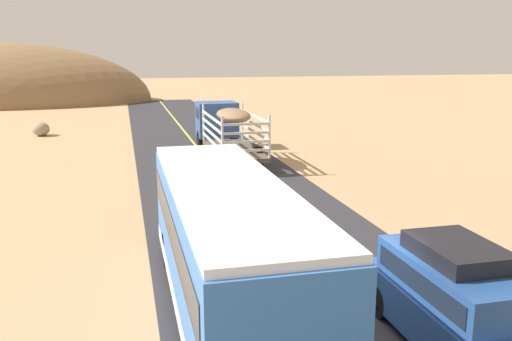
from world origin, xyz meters
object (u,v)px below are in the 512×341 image
object	(u,v)px
boulder_far_horizon	(41,129)
suv_near	(453,296)
livestock_truck	(223,124)
bus	(227,244)

from	to	relation	value
boulder_far_horizon	suv_near	bearing A→B (deg)	-69.50
suv_near	livestock_truck	size ratio (longest dim) A/B	0.48
livestock_truck	suv_near	bearing A→B (deg)	-88.49
livestock_truck	boulder_far_horizon	xyz separation A→B (m)	(-11.78, 10.09, -1.29)
livestock_truck	boulder_far_horizon	bearing A→B (deg)	139.43
suv_near	livestock_truck	distance (m)	23.05
suv_near	boulder_far_horizon	bearing A→B (deg)	110.50
livestock_truck	bus	size ratio (longest dim) A/B	0.97
livestock_truck	boulder_far_horizon	size ratio (longest dim) A/B	6.60
livestock_truck	bus	bearing A→B (deg)	-100.10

